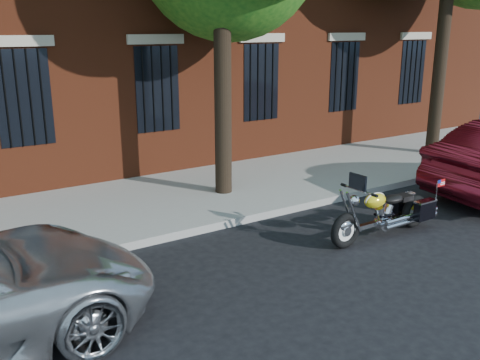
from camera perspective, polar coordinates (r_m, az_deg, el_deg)
ground at (r=9.25m, az=5.03°, el=-7.08°), size 120.00×120.00×0.00m
curb at (r=10.26m, az=0.29°, el=-4.19°), size 40.00×0.16×0.15m
sidewalk at (r=11.80m, az=-4.73°, el=-1.53°), size 40.00×3.60×0.15m
motorcycle at (r=9.87m, az=15.42°, el=-3.45°), size 2.51×0.73×1.26m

